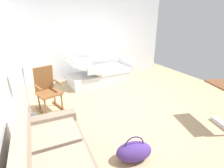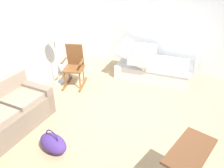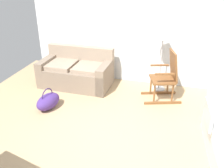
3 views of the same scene
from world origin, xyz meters
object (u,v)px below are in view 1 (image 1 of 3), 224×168
Objects in this scene: couch at (54,162)px; duffel_bag at (134,151)px; rocking_chair at (47,90)px; floor_lamp at (21,63)px; hospital_bed at (99,74)px.

couch is 1.16m from duffel_bag.
rocking_chair is at bearing 24.24° from duffel_bag.
floor_lamp reaches higher than duffel_bag.
duffel_bag is (-2.02, -1.39, -1.07)m from floor_lamp.
hospital_bed is at bearing -57.68° from floor_lamp.
hospital_bed is 2.12m from rocking_chair.
rocking_chair is (2.04, -0.16, 0.20)m from couch.
duffel_bag is at bearing -145.37° from floor_lamp.
floor_lamp is (1.88, 0.26, 0.92)m from couch.
floor_lamp is 2.68m from duffel_bag.
hospital_bed is at bearing -12.54° from duffel_bag.
hospital_bed is 2.70m from floor_lamp.
floor_lamp is at bearing 110.44° from rocking_chair.
floor_lamp reaches higher than hospital_bed.
couch is at bearing 149.74° from hospital_bed.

